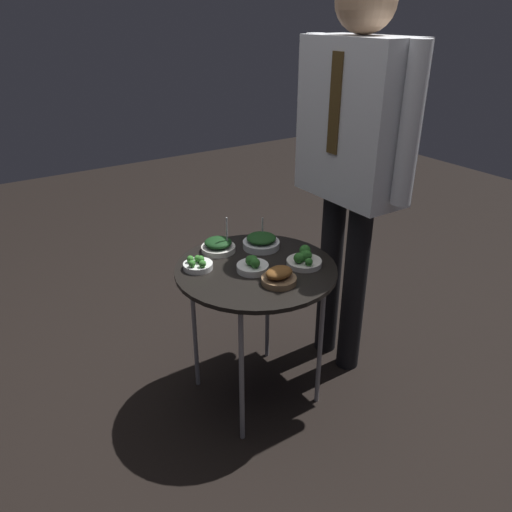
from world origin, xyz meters
The scene contains 9 objects.
ground_plane centered at (0.00, 0.00, 0.00)m, with size 8.00×8.00×0.00m, color black.
serving_cart centered at (0.00, 0.00, 0.61)m, with size 0.66×0.66×0.66m.
bowl_spinach_mid_right centered at (-0.14, 0.12, 0.68)m, with size 0.16×0.16×0.12m.
bowl_broccoli_back_right centered at (-0.12, -0.20, 0.67)m, with size 0.12×0.12×0.06m.
bowl_broccoli_center centered at (0.02, -0.03, 0.68)m, with size 0.13×0.13×0.07m.
bowl_roast_far_rim centered at (0.16, 0.00, 0.68)m, with size 0.14×0.14×0.07m.
bowl_broccoli_front_left centered at (0.09, 0.17, 0.68)m, with size 0.14×0.14×0.07m.
bowl_spinach_mid_left centered at (-0.21, -0.05, 0.68)m, with size 0.15×0.15×0.16m.
waiter_figure centered at (-0.01, 0.50, 1.10)m, with size 0.64×0.24×1.74m.
Camera 1 is at (1.50, -0.99, 1.60)m, focal length 35.00 mm.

